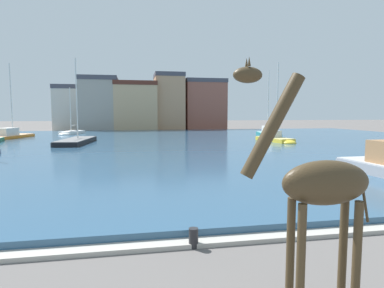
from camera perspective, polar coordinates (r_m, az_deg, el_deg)
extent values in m
cube|color=#2D5170|center=(34.32, -8.17, 0.02)|extent=(78.72, 52.12, 0.31)
cube|color=#ADA89E|center=(8.61, -0.58, -17.17)|extent=(78.72, 0.50, 0.12)
cylinder|color=#42331E|center=(5.76, 18.72, -19.42)|extent=(0.14, 0.14, 1.96)
cylinder|color=#42331E|center=(6.06, 17.03, -18.07)|extent=(0.14, 0.14, 1.96)
cylinder|color=#42331E|center=(6.24, 27.16, -17.72)|extent=(0.14, 0.14, 1.96)
cylinder|color=#42331E|center=(6.52, 25.18, -16.62)|extent=(0.14, 0.14, 1.96)
ellipsoid|color=#42331E|center=(5.75, 22.63, -6.35)|extent=(1.53, 0.62, 0.75)
cylinder|color=#42331E|center=(5.21, 14.06, 3.08)|extent=(1.03, 0.25, 1.67)
ellipsoid|color=#42331E|center=(5.09, 9.84, 11.96)|extent=(0.47, 0.26, 0.25)
cone|color=#42331E|center=(5.06, 10.10, 14.24)|extent=(0.05, 0.05, 0.14)
cone|color=#42331E|center=(5.18, 9.65, 14.04)|extent=(0.05, 0.05, 0.14)
cylinder|color=#42331E|center=(6.22, 28.25, -8.66)|extent=(0.21, 0.05, 0.79)
cube|color=black|center=(34.85, -19.81, 0.18)|extent=(3.18, 8.13, 0.74)
ellipsoid|color=black|center=(38.48, -18.33, 0.69)|extent=(2.40, 2.98, 0.70)
cube|color=slate|center=(34.82, -19.83, 0.83)|extent=(3.12, 7.97, 0.06)
cylinder|color=silver|center=(35.33, -19.79, 7.56)|extent=(0.12, 0.12, 8.27)
cylinder|color=silver|center=(34.00, -20.23, 2.18)|extent=(0.37, 2.77, 0.08)
cube|color=gold|center=(36.41, 14.39, 0.51)|extent=(2.47, 5.37, 0.69)
ellipsoid|color=gold|center=(34.40, 16.66, 0.17)|extent=(1.79, 2.02, 0.66)
cube|color=#DFCD77|center=(36.38, 14.40, 1.10)|extent=(2.42, 5.27, 0.06)
cube|color=silver|center=(36.68, 14.08, 1.78)|extent=(1.45, 1.97, 0.75)
cylinder|color=silver|center=(35.99, 14.90, 7.44)|extent=(0.12, 0.12, 8.09)
cylinder|color=silver|center=(36.76, 13.99, 2.51)|extent=(0.36, 1.80, 0.08)
cube|color=white|center=(51.44, -20.45, 1.73)|extent=(3.17, 5.35, 0.69)
ellipsoid|color=white|center=(49.29, -21.63, 1.54)|extent=(2.13, 2.15, 0.66)
cube|color=silver|center=(51.42, -20.47, 2.15)|extent=(3.10, 5.25, 0.06)
cylinder|color=silver|center=(51.01, -20.77, 5.73)|extent=(0.12, 0.12, 6.49)
cylinder|color=silver|center=(51.83, -20.26, 3.14)|extent=(0.54, 1.72, 0.08)
cube|color=teal|center=(42.98, 13.35, 1.36)|extent=(3.43, 6.53, 0.85)
ellipsoid|color=teal|center=(45.87, 12.63, 1.63)|extent=(2.35, 2.54, 0.80)
cube|color=#6EA5A8|center=(42.95, 13.37, 1.97)|extent=(3.36, 6.40, 0.06)
cube|color=silver|center=(42.47, 13.50, 2.55)|extent=(1.93, 2.45, 0.86)
cylinder|color=silver|center=(43.36, 13.36, 7.28)|extent=(0.12, 0.12, 8.05)
cylinder|color=silver|center=(42.30, 13.56, 3.09)|extent=(0.55, 2.14, 0.08)
cube|color=orange|center=(45.65, -29.51, 0.90)|extent=(3.87, 7.54, 0.63)
ellipsoid|color=orange|center=(48.55, -27.30, 1.23)|extent=(2.51, 2.93, 0.60)
cube|color=#E2A56E|center=(45.63, -29.53, 1.34)|extent=(3.79, 7.39, 0.06)
cube|color=silver|center=(45.15, -29.93, 1.90)|extent=(2.09, 2.83, 0.92)
cylinder|color=silver|center=(46.03, -29.42, 6.88)|extent=(0.12, 0.12, 8.90)
cylinder|color=silver|center=(44.98, -30.08, 2.37)|extent=(0.70, 2.47, 0.08)
cylinder|color=#232326|center=(8.42, 0.27, -16.32)|extent=(0.24, 0.24, 0.50)
cube|color=beige|center=(66.45, -20.93, 5.60)|extent=(5.28, 5.11, 7.94)
cube|color=#42424C|center=(66.63, -21.06, 9.36)|extent=(5.39, 5.22, 0.80)
cube|color=gray|center=(64.07, -16.06, 6.42)|extent=(6.75, 7.81, 9.40)
cube|color=#42424C|center=(64.38, -16.18, 10.96)|extent=(6.89, 7.96, 0.80)
cube|color=tan|center=(63.05, -9.98, 6.19)|extent=(7.94, 6.45, 8.57)
cube|color=#51281E|center=(63.30, -10.05, 10.44)|extent=(8.10, 6.58, 0.80)
cube|color=tan|center=(64.97, -4.11, 7.06)|extent=(5.62, 6.81, 10.44)
cube|color=#42424C|center=(65.37, -4.15, 11.99)|extent=(5.73, 6.94, 0.80)
cube|color=#8E5142|center=(66.41, 2.31, 6.63)|extent=(8.12, 5.22, 9.50)
cube|color=#42424C|center=(66.71, 2.33, 11.06)|extent=(8.28, 5.32, 0.80)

